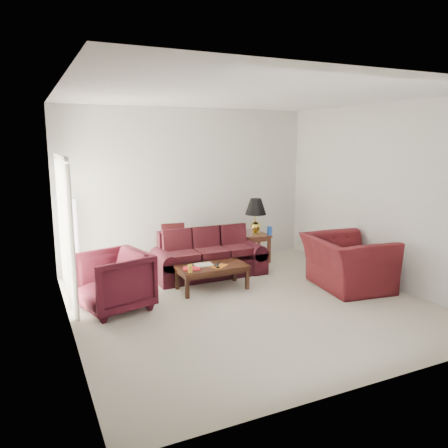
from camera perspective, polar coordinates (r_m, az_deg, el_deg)
name	(u,v)px	position (r m, az deg, el deg)	size (l,w,h in m)	color
floor	(248,302)	(6.66, 3.13, -10.17)	(5.00, 5.00, 0.00)	#BAAF9F
blinds	(64,230)	(6.93, -20.14, -0.71)	(0.10, 2.00, 2.16)	silver
sofa	(209,254)	(7.80, -1.91, -3.90)	(1.98, 0.85, 0.81)	black
throw_pillow	(173,235)	(8.16, -6.65, -1.38)	(0.42, 0.12, 0.42)	black
end_table	(255,248)	(8.76, 4.03, -3.13)	(0.51, 0.51, 0.55)	#492F19
table_lamp	(256,216)	(8.70, 4.16, 1.03)	(0.42, 0.42, 0.71)	gold
clock	(248,233)	(8.49, 3.17, -1.12)	(0.15, 0.05, 0.15)	silver
blue_canister	(270,231)	(8.67, 5.98, -0.88)	(0.10, 0.10, 0.16)	#173C99
picture_frame	(244,230)	(8.75, 2.63, -0.72)	(0.13, 0.02, 0.16)	silver
floor_lamp	(72,240)	(7.89, -19.20, -1.96)	(0.23, 0.23, 1.44)	white
armchair_left	(114,281)	(6.44, -14.19, -7.27)	(0.90, 0.92, 0.84)	#3C0D18
armchair_right	(347,262)	(7.45, 15.78, -4.85)	(1.31, 1.14, 0.85)	#450F14
coffee_table	(212,277)	(7.15, -1.55, -6.99)	(1.13, 0.57, 0.40)	black
magazine_red	(192,269)	(6.93, -4.23, -5.82)	(0.26, 0.20, 0.01)	red
magazine_white	(204,265)	(7.12, -2.66, -5.34)	(0.28, 0.21, 0.02)	silver
magazine_orange	(219,266)	(7.05, -0.64, -5.50)	(0.25, 0.19, 0.01)	#C96A17
remote_a	(217,266)	(6.97, -0.95, -5.53)	(0.04, 0.15, 0.02)	black
remote_b	(218,264)	(7.10, -0.76, -5.20)	(0.04, 0.15, 0.02)	black
yellow_glass	(190,268)	(6.75, -4.45, -5.81)	(0.07, 0.07, 0.12)	yellow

